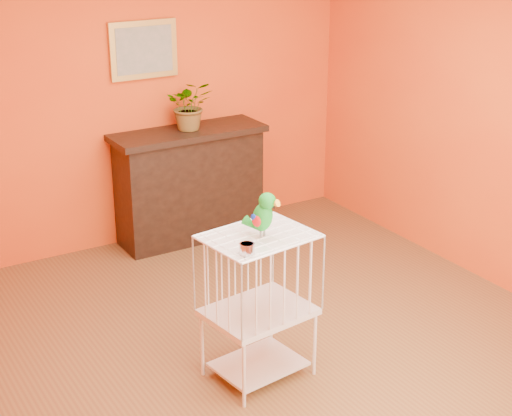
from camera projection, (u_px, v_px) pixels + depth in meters
ground at (280, 340)px, 5.63m from camera, size 4.50×4.50×0.00m
room_shell at (283, 127)px, 5.05m from camera, size 4.50×4.50×4.50m
console_cabinet at (190, 185)px, 7.18m from camera, size 1.40×0.50×1.04m
potted_plant at (190, 111)px, 6.94m from camera, size 0.54×0.56×0.35m
framed_picture at (144, 50)px, 6.76m from camera, size 0.62×0.04×0.50m
birdcage at (259, 305)px, 5.03m from camera, size 0.71×0.58×1.01m
feed_cup at (247, 249)px, 4.58m from camera, size 0.09×0.09×0.06m
parrot at (263, 214)px, 4.79m from camera, size 0.19×0.26×0.30m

